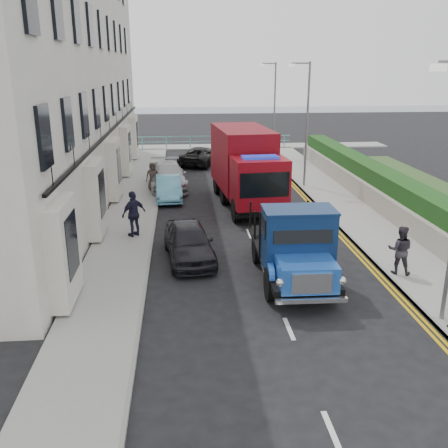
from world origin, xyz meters
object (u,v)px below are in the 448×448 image
at_px(lamp_mid, 305,118).
at_px(bedford_lorry, 296,251).
at_px(lamp_far, 273,104).
at_px(red_lorry, 246,165).
at_px(parked_car_front, 189,242).

xyz_separation_m(lamp_mid, bedford_lorry, (-3.42, -13.30, -2.80)).
distance_m(lamp_far, red_lorry, 13.98).
height_order(lamp_mid, red_lorry, lamp_mid).
bearing_deg(bedford_lorry, parked_car_front, 143.19).
xyz_separation_m(lamp_far, parked_car_front, (-6.78, -20.70, -3.31)).
height_order(lamp_far, parked_car_front, lamp_far).
bearing_deg(lamp_mid, parked_car_front, -122.35).
height_order(red_lorry, parked_car_front, red_lorry).
bearing_deg(lamp_far, red_lorry, -105.76).
relative_size(lamp_mid, red_lorry, 0.94).
distance_m(lamp_mid, parked_car_front, 13.09).
distance_m(bedford_lorry, parked_car_front, 4.28).
bearing_deg(bedford_lorry, red_lorry, 92.85).
distance_m(lamp_far, bedford_lorry, 23.71).
bearing_deg(lamp_mid, bedford_lorry, -104.42).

